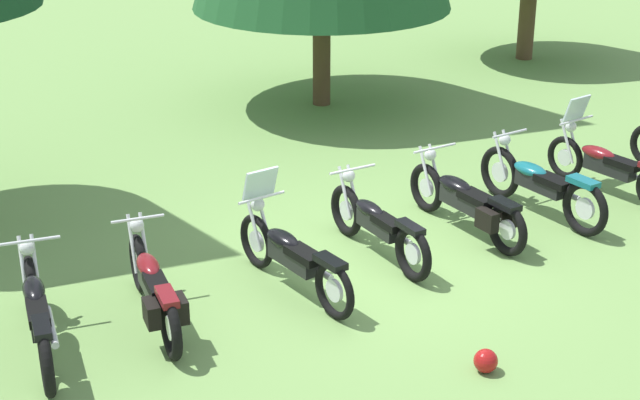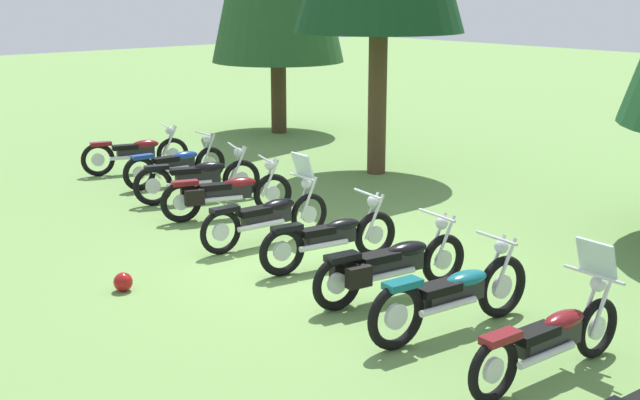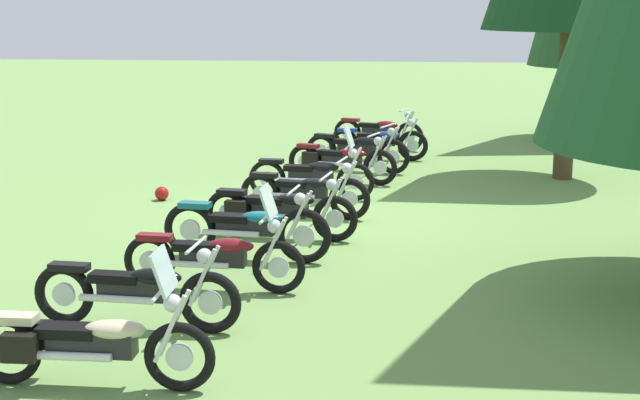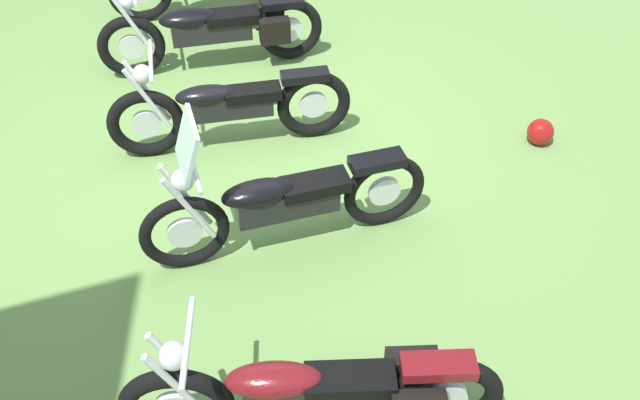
{
  "view_description": "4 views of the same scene",
  "coord_description": "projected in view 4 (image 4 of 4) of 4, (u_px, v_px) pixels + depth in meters",
  "views": [
    {
      "loc": [
        -7.8,
        -8.17,
        5.51
      ],
      "look_at": [
        -0.29,
        0.76,
        0.67
      ],
      "focal_mm": 55.19,
      "sensor_mm": 36.0,
      "label": 1
    },
    {
      "loc": [
        8.52,
        -7.37,
        3.89
      ],
      "look_at": [
        -0.92,
        0.79,
        0.66
      ],
      "focal_mm": 46.58,
      "sensor_mm": 36.0,
      "label": 2
    },
    {
      "loc": [
        14.98,
        1.89,
        3.53
      ],
      "look_at": [
        1.25,
        0.47,
        0.54
      ],
      "focal_mm": 51.88,
      "sensor_mm": 36.0,
      "label": 3
    },
    {
      "loc": [
        -5.17,
        1.27,
        4.14
      ],
      "look_at": [
        -1.77,
        -0.06,
        0.83
      ],
      "focal_mm": 39.68,
      "sensor_mm": 36.0,
      "label": 4
    }
  ],
  "objects": [
    {
      "name": "dropped_helmet",
      "position": [
        540.0,
        132.0,
        6.68
      ],
      "size": [
        0.25,
        0.25,
        0.25
      ],
      "primitive_type": "sphere",
      "color": "maroon",
      "rests_on": "ground_plane"
    },
    {
      "name": "motorcycle_3",
      "position": [
        319.0,
        393.0,
        4.23
      ],
      "size": [
        0.97,
        2.25,
        1.01
      ],
      "rotation": [
        0.0,
        0.0,
        1.24
      ],
      "color": "black",
      "rests_on": "ground_plane"
    },
    {
      "name": "motorcycle_4",
      "position": [
        283.0,
        201.0,
        5.46
      ],
      "size": [
        0.65,
        2.31,
        1.36
      ],
      "rotation": [
        0.0,
        0.0,
        1.5
      ],
      "color": "black",
      "rests_on": "ground_plane"
    },
    {
      "name": "motorcycle_5",
      "position": [
        229.0,
        107.0,
        6.45
      ],
      "size": [
        0.7,
        2.23,
        1.0
      ],
      "rotation": [
        0.0,
        0.0,
        1.4
      ],
      "color": "black",
      "rests_on": "ground_plane"
    },
    {
      "name": "motorcycle_6",
      "position": [
        216.0,
        29.0,
        7.48
      ],
      "size": [
        0.82,
        2.39,
        1.0
      ],
      "rotation": [
        0.0,
        0.0,
        1.42
      ],
      "color": "black",
      "rests_on": "ground_plane"
    },
    {
      "name": "ground_plane",
      "position": [
        247.0,
        149.0,
        6.69
      ],
      "size": [
        80.0,
        80.0,
        0.0
      ],
      "primitive_type": "plane",
      "color": "#6B934C"
    }
  ]
}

